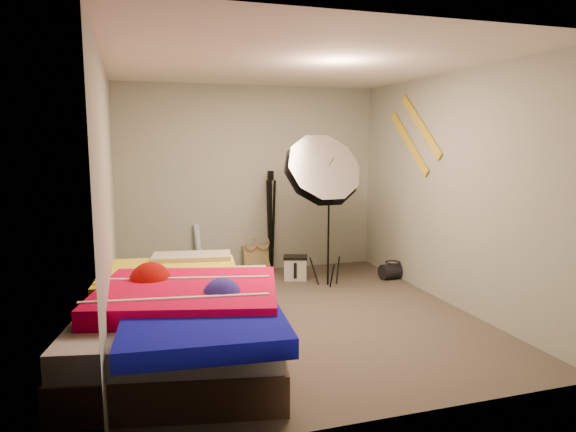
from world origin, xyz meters
name	(u,v)px	position (x,y,z in m)	size (l,w,h in m)	color
floor	(296,317)	(0.00, 0.00, 0.00)	(4.00, 4.00, 0.00)	brown
ceiling	(297,63)	(0.00, 0.00, 2.50)	(4.00, 4.00, 0.00)	silver
wall_back	(250,180)	(0.00, 2.00, 1.25)	(3.50, 3.50, 0.00)	#959C8E
wall_front	(398,228)	(0.00, -2.00, 1.25)	(3.50, 3.50, 0.00)	#959C8E
wall_left	(108,201)	(-1.75, 0.00, 1.25)	(4.00, 4.00, 0.00)	#959C8E
wall_right	(450,190)	(1.75, 0.00, 1.25)	(4.00, 4.00, 0.00)	#959C8E
tote_bag	(256,259)	(0.05, 1.90, 0.18)	(0.36, 0.11, 0.36)	tan
wrapping_roll	(199,250)	(-0.73, 1.90, 0.34)	(0.08, 0.08, 0.69)	#5698D1
camera_case	(295,269)	(0.43, 1.35, 0.14)	(0.28, 0.20, 0.28)	silver
duffel_bag	(393,271)	(1.65, 1.01, 0.10)	(0.20, 0.20, 0.33)	black
wall_stripe_upper	(421,126)	(1.73, 0.60, 1.95)	(0.02, 1.10, 0.10)	gold
wall_stripe_lower	(409,143)	(1.73, 0.85, 1.75)	(0.02, 1.10, 0.10)	gold
bed	(184,317)	(-1.18, -0.60, 0.33)	(1.94, 2.57, 0.65)	#493225
photo_umbrella	(321,173)	(0.59, 0.88, 1.40)	(1.13, 0.83, 1.96)	black
camera_tripod	(271,214)	(0.25, 1.87, 0.79)	(0.08, 0.08, 1.38)	black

